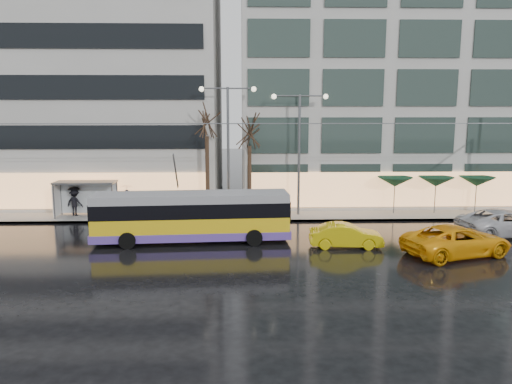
{
  "coord_description": "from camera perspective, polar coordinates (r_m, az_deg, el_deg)",
  "views": [
    {
      "loc": [
        2.91,
        -24.26,
        7.8
      ],
      "look_at": [
        3.78,
        5.0,
        2.79
      ],
      "focal_mm": 35.0,
      "sensor_mm": 36.0,
      "label": 1
    }
  ],
  "objects": [
    {
      "name": "ground",
      "position": [
        25.64,
        -8.22,
        -8.09
      ],
      "size": [
        140.0,
        140.0,
        0.0
      ],
      "primitive_type": "plane",
      "color": "black",
      "rests_on": "ground"
    },
    {
      "name": "sidewalk",
      "position": [
        39.04,
        -3.01,
        -1.71
      ],
      "size": [
        80.0,
        10.0,
        0.15
      ],
      "primitive_type": "cube",
      "color": "gray",
      "rests_on": "ground"
    },
    {
      "name": "kerb",
      "position": [
        34.2,
        -3.19,
        -3.35
      ],
      "size": [
        80.0,
        0.1,
        0.15
      ],
      "primitive_type": "cube",
      "color": "slate",
      "rests_on": "ground"
    },
    {
      "name": "building_left",
      "position": [
        47.33,
        -25.95,
        12.83
      ],
      "size": [
        34.0,
        14.0,
        22.0
      ],
      "primitive_type": "cube",
      "color": "#A8A6A0",
      "rests_on": "sidewalk"
    },
    {
      "name": "building_right",
      "position": [
        46.41,
        19.29,
        15.19
      ],
      "size": [
        32.0,
        14.0,
        25.0
      ],
      "primitive_type": "cube",
      "color": "#A8A6A0",
      "rests_on": "sidewalk"
    },
    {
      "name": "trolleybus",
      "position": [
        29.24,
        -7.35,
        -2.98
      ],
      "size": [
        11.4,
        4.59,
        5.23
      ],
      "color": "gold",
      "rests_on": "ground"
    },
    {
      "name": "catenary",
      "position": [
        32.44,
        -5.08,
        3.4
      ],
      "size": [
        42.24,
        5.12,
        7.0
      ],
      "color": "#595B60",
      "rests_on": "ground"
    },
    {
      "name": "bus_shelter",
      "position": [
        37.18,
        -19.36,
        0.13
      ],
      "size": [
        4.2,
        1.6,
        2.51
      ],
      "color": "#595B60",
      "rests_on": "sidewalk"
    },
    {
      "name": "street_lamp_near",
      "position": [
        35.11,
        -3.21,
        6.75
      ],
      "size": [
        3.96,
        0.36,
        9.03
      ],
      "color": "#595B60",
      "rests_on": "sidewalk"
    },
    {
      "name": "street_lamp_far",
      "position": [
        35.36,
        4.97,
        6.3
      ],
      "size": [
        3.96,
        0.36,
        8.53
      ],
      "color": "#595B60",
      "rests_on": "sidewalk"
    },
    {
      "name": "tree_a",
      "position": [
        35.35,
        -5.68,
        8.52
      ],
      "size": [
        3.2,
        3.2,
        8.4
      ],
      "color": "black",
      "rests_on": "sidewalk"
    },
    {
      "name": "tree_b",
      "position": [
        35.49,
        -0.76,
        7.46
      ],
      "size": [
        3.2,
        3.2,
        7.7
      ],
      "color": "black",
      "rests_on": "sidewalk"
    },
    {
      "name": "parasol_a",
      "position": [
        37.35,
        15.59,
        1.12
      ],
      "size": [
        2.5,
        2.5,
        2.65
      ],
      "color": "#595B60",
      "rests_on": "sidewalk"
    },
    {
      "name": "parasol_b",
      "position": [
        38.34,
        19.87,
        1.11
      ],
      "size": [
        2.5,
        2.5,
        2.65
      ],
      "color": "#595B60",
      "rests_on": "sidewalk"
    },
    {
      "name": "parasol_c",
      "position": [
        39.55,
        23.92,
        1.1
      ],
      "size": [
        2.5,
        2.5,
        2.65
      ],
      "color": "#595B60",
      "rests_on": "sidewalk"
    },
    {
      "name": "taxi_b",
      "position": [
        28.52,
        10.23,
        -4.91
      ],
      "size": [
        4.15,
        1.65,
        1.34
      ],
      "primitive_type": "imported",
      "rotation": [
        0.0,
        0.0,
        1.51
      ],
      "color": "#CEB50A",
      "rests_on": "ground"
    },
    {
      "name": "taxi_c",
      "position": [
        28.55,
        21.97,
        -5.17
      ],
      "size": [
        6.39,
        4.33,
        1.63
      ],
      "primitive_type": "imported",
      "rotation": [
        0.0,
        0.0,
        1.88
      ],
      "color": "#FDA90D",
      "rests_on": "ground"
    },
    {
      "name": "sedan_silver",
      "position": [
        34.17,
        26.67,
        -3.14
      ],
      "size": [
        6.19,
        3.6,
        1.62
      ],
      "primitive_type": "imported",
      "rotation": [
        0.0,
        0.0,
        1.73
      ],
      "color": "silver",
      "rests_on": "ground"
    },
    {
      "name": "pedestrian_a",
      "position": [
        36.61,
        -14.56,
        -0.4
      ],
      "size": [
        1.15,
        1.17,
        2.19
      ],
      "color": "black",
      "rests_on": "sidewalk"
    },
    {
      "name": "pedestrian_b",
      "position": [
        38.05,
        -16.2,
        -0.84
      ],
      "size": [
        0.96,
        0.77,
        1.87
      ],
      "color": "black",
      "rests_on": "sidewalk"
    },
    {
      "name": "pedestrian_c",
      "position": [
        37.68,
        -20.02,
        -0.84
      ],
      "size": [
        1.36,
        1.02,
        2.11
      ],
      "color": "black",
      "rests_on": "sidewalk"
    }
  ]
}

